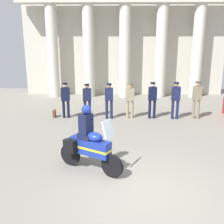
# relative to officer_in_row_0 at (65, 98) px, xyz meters

# --- Properties ---
(ground_plane) EXTENTS (28.92, 28.92, 0.00)m
(ground_plane) POSITION_rel_officer_in_row_0_xyz_m (3.00, -6.41, -0.98)
(ground_plane) COLOR gray
(colonnade_backdrop) EXTENTS (13.32, 1.56, 6.31)m
(colonnade_backdrop) POSITION_rel_officer_in_row_0_xyz_m (2.91, 5.57, 2.47)
(colonnade_backdrop) COLOR beige
(colonnade_backdrop) RESTS_ON ground_plane
(officer_in_row_0) EXTENTS (0.38, 0.24, 1.67)m
(officer_in_row_0) POSITION_rel_officer_in_row_0_xyz_m (0.00, 0.00, 0.00)
(officer_in_row_0) COLOR black
(officer_in_row_0) RESTS_ON ground_plane
(officer_in_row_1) EXTENTS (0.38, 0.24, 1.63)m
(officer_in_row_1) POSITION_rel_officer_in_row_0_xyz_m (1.02, 0.01, -0.02)
(officer_in_row_1) COLOR #141938
(officer_in_row_1) RESTS_ON ground_plane
(officer_in_row_2) EXTENTS (0.38, 0.24, 1.68)m
(officer_in_row_2) POSITION_rel_officer_in_row_0_xyz_m (2.06, -0.13, 0.01)
(officer_in_row_2) COLOR #191E42
(officer_in_row_2) RESTS_ON ground_plane
(officer_in_row_3) EXTENTS (0.38, 0.24, 1.66)m
(officer_in_row_3) POSITION_rel_officer_in_row_0_xyz_m (3.04, -0.03, -0.01)
(officer_in_row_3) COLOR gray
(officer_in_row_3) RESTS_ON ground_plane
(officer_in_row_4) EXTENTS (0.38, 0.24, 1.72)m
(officer_in_row_4) POSITION_rel_officer_in_row_0_xyz_m (4.09, -0.03, 0.03)
(officer_in_row_4) COLOR black
(officer_in_row_4) RESTS_ON ground_plane
(officer_in_row_5) EXTENTS (0.38, 0.24, 1.74)m
(officer_in_row_5) POSITION_rel_officer_in_row_0_xyz_m (5.15, -0.13, 0.04)
(officer_in_row_5) COLOR #191E42
(officer_in_row_5) RESTS_ON ground_plane
(officer_in_row_6) EXTENTS (0.38, 0.24, 1.77)m
(officer_in_row_6) POSITION_rel_officer_in_row_0_xyz_m (6.15, -0.05, 0.06)
(officer_in_row_6) COLOR #7A7056
(officer_in_row_6) RESTS_ON ground_plane
(motorcycle_with_rider) EXTENTS (1.86, 1.22, 1.90)m
(motorcycle_with_rider) POSITION_rel_officer_in_row_0_xyz_m (1.62, -5.32, -0.19)
(motorcycle_with_rider) COLOR black
(motorcycle_with_rider) RESTS_ON ground_plane
(briefcase_on_ground) EXTENTS (0.10, 0.32, 0.36)m
(briefcase_on_ground) POSITION_rel_officer_in_row_0_xyz_m (-0.59, 0.06, -0.80)
(briefcase_on_ground) COLOR brown
(briefcase_on_ground) RESTS_ON ground_plane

